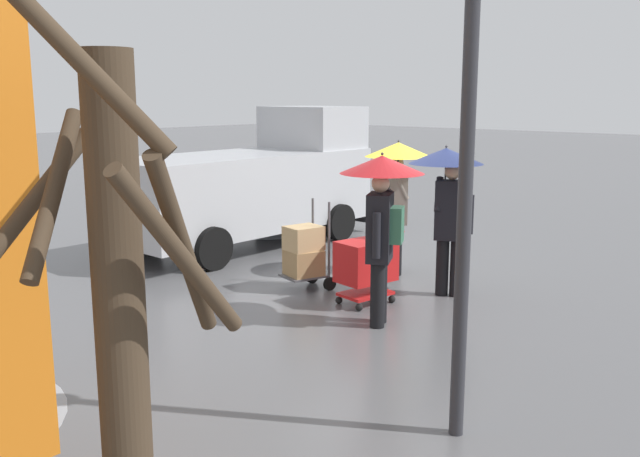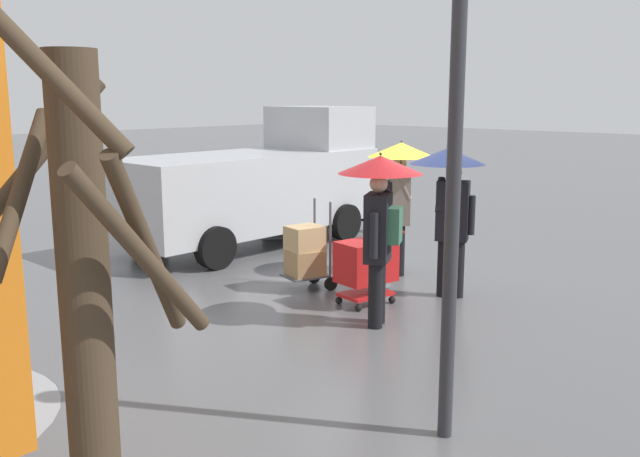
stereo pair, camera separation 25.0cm
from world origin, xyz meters
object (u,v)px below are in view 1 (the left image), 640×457
(hand_dolly_boxes, at_px, (304,253))
(pedestrian_pink_side, at_px, (382,200))
(shopping_cart_vendor, at_px, (366,263))
(street_lamp, at_px, (467,154))
(cargo_van_parked_right, at_px, (254,183))
(pedestrian_white_side, at_px, (397,177))
(bare_tree_near, at_px, (122,349))
(pedestrian_black_side, at_px, (448,187))

(hand_dolly_boxes, relative_size, pedestrian_pink_side, 0.61)
(shopping_cart_vendor, relative_size, street_lamp, 0.26)
(cargo_van_parked_right, distance_m, pedestrian_white_side, 3.42)
(hand_dolly_boxes, xyz_separation_m, bare_tree_near, (-4.02, 5.60, 1.10))
(hand_dolly_boxes, distance_m, pedestrian_pink_side, 2.09)
(shopping_cart_vendor, relative_size, pedestrian_black_side, 0.47)
(pedestrian_black_side, height_order, street_lamp, street_lamp)
(cargo_van_parked_right, xyz_separation_m, hand_dolly_boxes, (-2.92, 1.76, -0.62))
(shopping_cart_vendor, distance_m, pedestrian_black_side, 1.59)
(cargo_van_parked_right, relative_size, pedestrian_pink_side, 2.49)
(pedestrian_black_side, height_order, bare_tree_near, bare_tree_near)
(bare_tree_near, height_order, street_lamp, street_lamp)
(shopping_cart_vendor, bearing_deg, pedestrian_white_side, -68.16)
(pedestrian_pink_side, height_order, pedestrian_black_side, same)
(pedestrian_black_side, bearing_deg, hand_dolly_boxes, 33.67)
(hand_dolly_boxes, xyz_separation_m, pedestrian_black_side, (-1.70, -1.13, 1.01))
(bare_tree_near, bearing_deg, cargo_van_parked_right, -46.67)
(pedestrian_pink_side, relative_size, pedestrian_white_side, 1.00)
(hand_dolly_boxes, bearing_deg, pedestrian_white_side, -106.22)
(cargo_van_parked_right, height_order, pedestrian_white_side, cargo_van_parked_right)
(pedestrian_white_side, distance_m, bare_tree_near, 8.05)
(pedestrian_pink_side, relative_size, pedestrian_black_side, 1.00)
(pedestrian_black_side, bearing_deg, cargo_van_parked_right, -7.70)
(pedestrian_pink_side, bearing_deg, bare_tree_near, 113.96)
(street_lamp, bearing_deg, shopping_cart_vendor, -40.58)
(pedestrian_white_side, xyz_separation_m, street_lamp, (-3.52, 4.05, 0.80))
(hand_dolly_boxes, relative_size, pedestrian_black_side, 0.61)
(pedestrian_black_side, relative_size, pedestrian_white_side, 1.00)
(pedestrian_white_side, bearing_deg, cargo_van_parked_right, -2.31)
(pedestrian_white_side, distance_m, street_lamp, 5.43)
(shopping_cart_vendor, xyz_separation_m, pedestrian_pink_side, (-0.66, 0.56, 1.00))
(cargo_van_parked_right, distance_m, street_lamp, 8.17)
(shopping_cart_vendor, bearing_deg, bare_tree_near, 117.34)
(pedestrian_pink_side, bearing_deg, pedestrian_white_side, -58.82)
(pedestrian_black_side, bearing_deg, pedestrian_pink_side, 92.01)
(cargo_van_parked_right, xyz_separation_m, street_lamp, (-6.91, 4.18, 1.19))
(shopping_cart_vendor, xyz_separation_m, street_lamp, (-2.89, 2.48, 1.80))
(pedestrian_black_side, distance_m, street_lamp, 4.31)
(hand_dolly_boxes, xyz_separation_m, street_lamp, (-3.99, 2.43, 1.81))
(shopping_cart_vendor, bearing_deg, hand_dolly_boxes, 2.70)
(cargo_van_parked_right, xyz_separation_m, shopping_cart_vendor, (-4.02, 1.71, -0.61))
(cargo_van_parked_right, distance_m, hand_dolly_boxes, 3.47)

